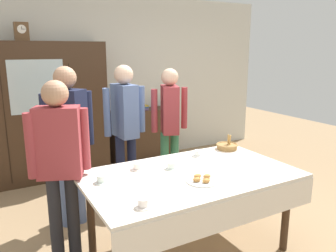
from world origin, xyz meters
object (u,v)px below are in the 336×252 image
object	(u,v)px
person_behind_table_left	(69,131)
tea_cup_mid_left	(102,180)
person_behind_table_right	(170,118)
pastry_plate	(202,180)
person_near_right_end	(125,120)
tea_cup_mid_right	(143,204)
tea_cup_front_edge	(137,167)
tea_cup_far_right	(198,154)
mantel_clock	(21,31)
bookshelf_low	(143,135)
bread_basket	(227,146)
book_stack	(143,107)
tea_cup_near_right	(171,166)
person_beside_shelf	(60,156)
spoon_center	(151,188)
wall_cabinet	(37,113)
dining_table	(192,184)
spoon_near_left	(251,174)

from	to	relation	value
person_behind_table_left	tea_cup_mid_left	bearing A→B (deg)	-86.23
person_behind_table_left	person_behind_table_right	bearing A→B (deg)	11.30
pastry_plate	person_near_right_end	size ratio (longest dim) A/B	0.17
tea_cup_mid_right	tea_cup_front_edge	bearing A→B (deg)	69.08
tea_cup_far_right	tea_cup_front_edge	bearing A→B (deg)	-175.62
tea_cup_mid_left	mantel_clock	bearing A→B (deg)	95.93
tea_cup_mid_right	bookshelf_low	bearing A→B (deg)	65.02
bread_basket	person_near_right_end	bearing A→B (deg)	133.92
book_stack	tea_cup_near_right	bearing A→B (deg)	-109.17
bookshelf_low	tea_cup_near_right	xyz separation A→B (m)	(-0.84, -2.43, 0.37)
person_beside_shelf	tea_cup_near_right	bearing A→B (deg)	-14.94
mantel_clock	person_near_right_end	xyz separation A→B (m)	(0.91, -1.26, -1.05)
tea_cup_near_right	spoon_center	world-z (taller)	tea_cup_near_right
book_stack	tea_cup_mid_right	xyz separation A→B (m)	(-1.40, -3.00, -0.11)
wall_cabinet	mantel_clock	xyz separation A→B (m)	(-0.10, -0.00, 1.10)
tea_cup_mid_right	person_behind_table_left	world-z (taller)	person_behind_table_left
pastry_plate	person_behind_table_right	world-z (taller)	person_behind_table_right
mantel_clock	person_beside_shelf	size ratio (longest dim) A/B	0.15
tea_cup_mid_right	tea_cup_mid_left	world-z (taller)	same
mantel_clock	bread_basket	xyz separation A→B (m)	(1.76, -2.14, -1.27)
tea_cup_front_edge	person_behind_table_left	bearing A→B (deg)	121.41
dining_table	spoon_near_left	size ratio (longest dim) A/B	15.77
bookshelf_low	tea_cup_mid_right	world-z (taller)	bookshelf_low
bookshelf_low	person_beside_shelf	world-z (taller)	person_beside_shelf
dining_table	pastry_plate	world-z (taller)	pastry_plate
tea_cup_near_right	person_near_right_end	bearing A→B (deg)	90.03
person_behind_table_left	person_beside_shelf	world-z (taller)	person_behind_table_left
tea_cup_near_right	tea_cup_front_edge	world-z (taller)	same
spoon_center	person_behind_table_left	bearing A→B (deg)	107.16
dining_table	bread_basket	world-z (taller)	bread_basket
tea_cup_near_right	book_stack	bearing A→B (deg)	70.83
spoon_center	book_stack	bearing A→B (deg)	66.21
mantel_clock	bread_basket	bearing A→B (deg)	-50.63
spoon_center	wall_cabinet	bearing A→B (deg)	99.45
book_stack	spoon_center	size ratio (longest dim) A/B	1.76
tea_cup_mid_right	bread_basket	size ratio (longest dim) A/B	0.54
pastry_plate	person_behind_table_right	xyz separation A→B (m)	(0.54, 1.52, 0.19)
bookshelf_low	tea_cup_mid_left	xyz separation A→B (m)	(-1.51, -2.43, 0.37)
dining_table	book_stack	distance (m)	2.76
dining_table	bookshelf_low	bearing A→B (deg)	74.05
wall_cabinet	person_beside_shelf	world-z (taller)	wall_cabinet
bookshelf_low	tea_cup_far_right	xyz separation A→B (m)	(-0.42, -2.24, 0.37)
dining_table	person_behind_table_left	world-z (taller)	person_behind_table_left
tea_cup_far_right	book_stack	bearing A→B (deg)	79.41
mantel_clock	person_behind_table_left	distance (m)	1.85
wall_cabinet	tea_cup_mid_right	size ratio (longest dim) A/B	15.09
spoon_near_left	spoon_center	size ratio (longest dim) A/B	1.00
book_stack	tea_cup_far_right	size ratio (longest dim) A/B	1.61
bread_basket	person_behind_table_left	bearing A→B (deg)	158.36
person_near_right_end	person_behind_table_right	size ratio (longest dim) A/B	1.04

